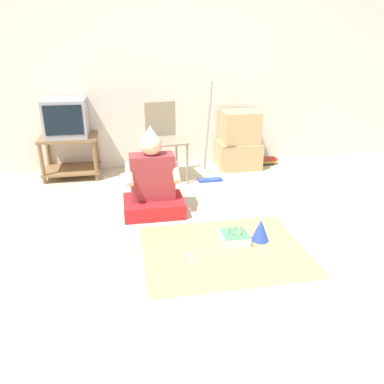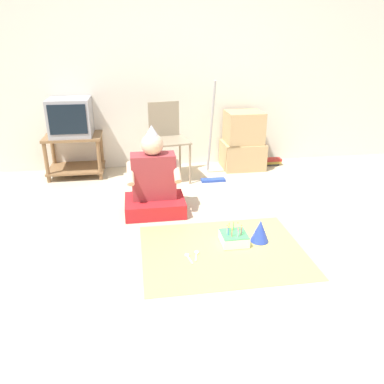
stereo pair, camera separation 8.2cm
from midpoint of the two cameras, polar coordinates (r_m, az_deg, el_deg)
ground_plane at (r=2.95m, az=4.46°, el=-9.27°), size 16.00×16.00×0.00m
wall_back at (r=4.79m, az=-2.53°, el=19.10°), size 6.40×0.06×2.55m
tv_stand at (r=4.68m, az=-18.50°, el=5.72°), size 0.65×0.48×0.50m
tv at (r=4.59m, az=-19.12°, el=10.65°), size 0.46×0.47×0.42m
folding_chair at (r=4.34m, az=-4.89°, el=8.62°), size 0.48×0.50×0.88m
cardboard_box_stack at (r=4.81m, az=6.68°, el=7.66°), size 0.51×0.45×0.72m
dust_mop at (r=4.35m, az=2.05°, el=6.07°), size 0.28×0.38×1.14m
book_pile at (r=5.07m, az=11.13°, el=4.70°), size 0.20×0.13×0.09m
person_seated at (r=3.52m, az=-6.67°, el=1.07°), size 0.56×0.43×0.83m
party_cloth at (r=2.98m, az=4.10°, el=-8.82°), size 1.26×1.00×0.01m
birthday_cake at (r=3.06m, az=5.74°, el=-6.92°), size 0.21×0.21×0.16m
party_hat_blue at (r=3.10m, az=9.65°, el=-5.69°), size 0.15×0.15×0.19m
plastic_spoon_near at (r=2.92m, az=0.12°, el=-9.30°), size 0.05×0.14×0.01m
plastic_spoon_far at (r=2.88m, az=-1.23°, el=-9.74°), size 0.05×0.14×0.01m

